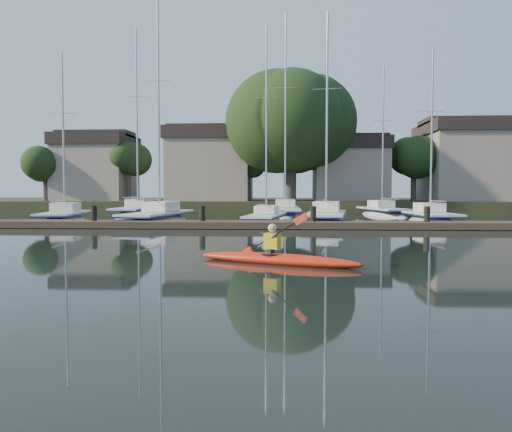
# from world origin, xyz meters

# --- Properties ---
(ground) EXTENTS (160.00, 160.00, 0.00)m
(ground) POSITION_xyz_m (0.00, 0.00, 0.00)
(ground) COLOR black
(ground) RESTS_ON ground
(kayak) EXTENTS (4.76, 2.46, 1.56)m
(kayak) POSITION_xyz_m (1.23, 1.09, 0.19)
(kayak) COLOR #BA110E
(kayak) RESTS_ON ground
(dock) EXTENTS (34.00, 2.00, 1.80)m
(dock) POSITION_xyz_m (0.00, 14.00, 0.20)
(dock) COLOR #493B2A
(dock) RESTS_ON ground
(sailboat_0) EXTENTS (3.30, 7.97, 12.26)m
(sailboat_0) POSITION_xyz_m (-12.82, 18.71, -0.20)
(sailboat_0) COLOR silver
(sailboat_0) RESTS_ON ground
(sailboat_1) EXTENTS (3.63, 9.64, 15.39)m
(sailboat_1) POSITION_xyz_m (-6.49, 18.15, -0.21)
(sailboat_1) COLOR silver
(sailboat_1) RESTS_ON ground
(sailboat_2) EXTENTS (2.94, 8.29, 13.43)m
(sailboat_2) POSITION_xyz_m (0.29, 18.25, -0.17)
(sailboat_2) COLOR silver
(sailboat_2) RESTS_ON ground
(sailboat_3) EXTENTS (3.59, 9.18, 14.41)m
(sailboat_3) POSITION_xyz_m (4.03, 18.19, -0.21)
(sailboat_3) COLOR silver
(sailboat_3) RESTS_ON ground
(sailboat_4) EXTENTS (2.50, 7.31, 12.27)m
(sailboat_4) POSITION_xyz_m (10.73, 19.17, -0.20)
(sailboat_4) COLOR silver
(sailboat_4) RESTS_ON ground
(sailboat_5) EXTENTS (2.37, 9.96, 16.47)m
(sailboat_5) POSITION_xyz_m (-10.44, 26.86, -0.21)
(sailboat_5) COLOR silver
(sailboat_5) RESTS_ON ground
(sailboat_6) EXTENTS (2.38, 10.92, 17.33)m
(sailboat_6) POSITION_xyz_m (1.53, 26.65, -0.20)
(sailboat_6) COLOR silver
(sailboat_6) RESTS_ON ground
(sailboat_7) EXTENTS (3.79, 8.44, 13.18)m
(sailboat_7) POSITION_xyz_m (9.37, 27.54, -0.20)
(sailboat_7) COLOR silver
(sailboat_7) RESTS_ON ground
(shore) EXTENTS (90.00, 25.25, 12.75)m
(shore) POSITION_xyz_m (1.61, 40.29, 3.23)
(shore) COLOR #253319
(shore) RESTS_ON ground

